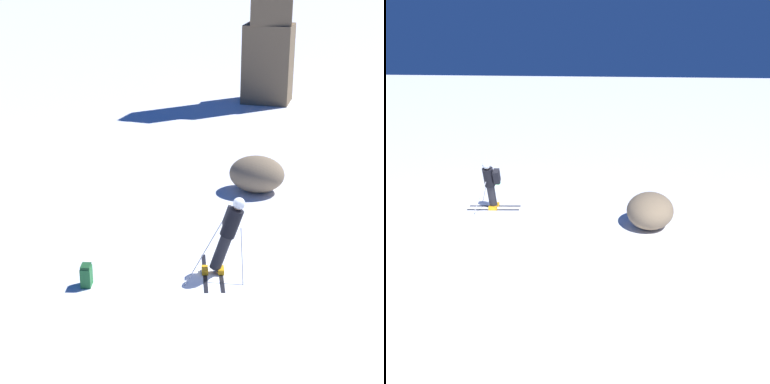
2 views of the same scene
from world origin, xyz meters
TOP-DOWN VIEW (x-y plane):
  - ground_plane at (0.00, 0.00)m, footprint 300.00×300.00m
  - skier at (0.14, 0.12)m, footprint 1.25×1.83m
  - spare_backpack at (-2.64, -1.30)m, footprint 0.28×0.34m
  - exposed_boulder_0 at (-0.18, 5.29)m, footprint 1.63×1.39m

SIDE VIEW (x-z plane):
  - ground_plane at x=0.00m, z-range 0.00..0.00m
  - spare_backpack at x=-2.64m, z-range -0.01..0.49m
  - exposed_boulder_0 at x=-0.18m, z-range 0.00..1.06m
  - skier at x=0.14m, z-range 0.10..1.95m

